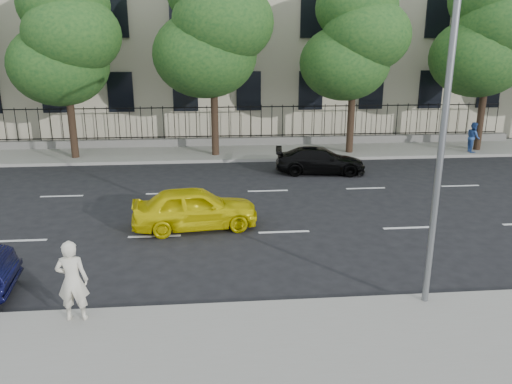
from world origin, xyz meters
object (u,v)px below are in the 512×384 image
yellow_taxi (195,208)px  black_sedan (320,160)px  woman_near (72,281)px  street_light (438,70)px

yellow_taxi → black_sedan: size_ratio=0.98×
black_sedan → woman_near: bearing=154.5°
street_light → yellow_taxi: bearing=137.1°
yellow_taxi → black_sedan: bearing=-46.4°
street_light → woman_near: size_ratio=4.58×
street_light → black_sedan: bearing=89.2°
street_light → black_sedan: 12.26m
black_sedan → woman_near: woman_near is taller
street_light → yellow_taxi: 8.46m
black_sedan → yellow_taxi: bearing=147.5°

